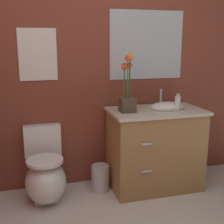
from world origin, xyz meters
name	(u,v)px	position (x,y,z in m)	size (l,w,h in m)	color
wall_back	(116,65)	(0.20, 1.74, 1.25)	(4.09, 0.05, 2.50)	brown
toilet	(45,175)	(-0.59, 1.44, 0.24)	(0.38, 0.59, 0.69)	white
vanity_cabinet	(155,148)	(0.53, 1.41, 0.42)	(0.94, 0.56, 1.01)	#9E7242
flower_vase	(127,93)	(0.21, 1.39, 1.01)	(0.14, 0.14, 0.55)	#4C3D2D
soap_bottle	(178,103)	(0.71, 1.32, 0.90)	(0.06, 0.06, 0.17)	white
trash_bin	(100,178)	(-0.04, 1.47, 0.14)	(0.18, 0.18, 0.27)	#B7B7BC
wall_poster	(38,55)	(-0.59, 1.71, 1.36)	(0.36, 0.01, 0.49)	silver
wall_mirror	(147,45)	(0.52, 1.71, 1.45)	(0.80, 0.01, 0.70)	#B2BCC6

